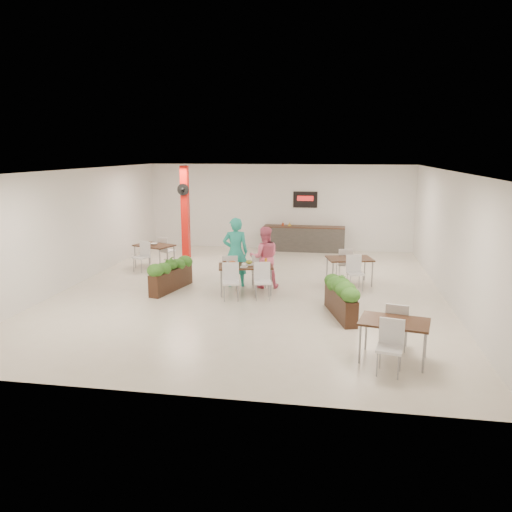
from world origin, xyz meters
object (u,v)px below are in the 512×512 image
(diner_woman, at_px, (264,257))
(side_table_a, at_px, (154,248))
(main_table, at_px, (245,270))
(side_table_c, at_px, (394,327))
(service_counter, at_px, (304,238))
(planter_right, at_px, (341,295))
(red_column, at_px, (185,211))
(side_table_b, at_px, (349,262))
(diner_man, at_px, (236,252))
(planter_left, at_px, (171,272))

(diner_woman, xyz_separation_m, side_table_a, (-3.82, 1.75, -0.22))
(main_table, relative_size, side_table_a, 1.12)
(main_table, relative_size, side_table_c, 1.11)
(service_counter, xyz_separation_m, main_table, (-1.12, -5.94, 0.14))
(planter_right, bearing_deg, diner_woman, 133.82)
(main_table, bearing_deg, planter_right, -31.20)
(red_column, height_order, side_table_a, red_column)
(diner_woman, height_order, planter_right, diner_woman)
(main_table, distance_m, side_table_b, 3.05)
(red_column, xyz_separation_m, side_table_c, (6.29, -7.91, -1.02))
(diner_woman, relative_size, side_table_c, 1.01)
(side_table_c, bearing_deg, service_counter, 115.03)
(red_column, xyz_separation_m, diner_man, (2.49, -3.42, -0.68))
(side_table_b, xyz_separation_m, side_table_c, (0.69, -5.23, -0.01))
(planter_left, bearing_deg, diner_man, 23.09)
(diner_man, xyz_separation_m, planter_right, (2.87, -2.16, -0.47))
(side_table_a, relative_size, side_table_c, 0.99)
(diner_man, bearing_deg, side_table_c, 116.69)
(main_table, distance_m, diner_man, 0.83)
(red_column, bearing_deg, service_counter, 25.00)
(service_counter, xyz_separation_m, diner_woman, (-0.71, -5.28, 0.35))
(diner_man, relative_size, diner_woman, 1.14)
(planter_left, distance_m, side_table_a, 2.82)
(side_table_b, height_order, side_table_c, same)
(side_table_b, bearing_deg, diner_woman, -176.69)
(side_table_a, xyz_separation_m, side_table_c, (6.83, -6.24, -0.00))
(side_table_a, bearing_deg, diner_woman, -2.35)
(planter_left, bearing_deg, side_table_c, -34.92)
(red_column, distance_m, diner_woman, 4.81)
(diner_woman, bearing_deg, side_table_a, -38.17)
(diner_man, height_order, planter_left, diner_man)
(planter_right, relative_size, side_table_b, 1.07)
(red_column, height_order, side_table_c, red_column)
(side_table_a, bearing_deg, side_table_c, -20.18)
(diner_man, bearing_deg, red_column, -67.54)
(planter_left, relative_size, side_table_b, 1.07)
(side_table_b, bearing_deg, side_table_c, -96.82)
(main_table, xyz_separation_m, side_table_b, (2.72, 1.39, -0.00))
(service_counter, height_order, side_table_a, service_counter)
(planter_left, height_order, side_table_b, planter_left)
(planter_right, relative_size, side_table_c, 1.07)
(planter_left, distance_m, side_table_b, 4.95)
(diner_woman, distance_m, side_table_a, 4.21)
(side_table_a, relative_size, side_table_b, 0.99)
(red_column, bearing_deg, side_table_a, -107.86)
(diner_woman, bearing_deg, side_table_c, 110.21)
(main_table, xyz_separation_m, side_table_c, (3.41, -3.83, -0.01))
(diner_woman, height_order, planter_left, diner_woman)
(planter_left, distance_m, side_table_c, 6.63)
(planter_left, height_order, side_table_c, planter_left)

